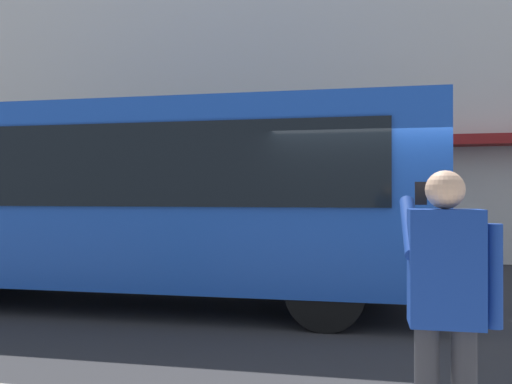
# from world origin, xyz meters

# --- Properties ---
(ground_plane) EXTENTS (60.00, 60.00, 0.00)m
(ground_plane) POSITION_xyz_m (0.00, 0.00, 0.00)
(ground_plane) COLOR #2B2B2D
(building_facade_far) EXTENTS (28.00, 1.55, 12.00)m
(building_facade_far) POSITION_xyz_m (-0.02, -6.80, 5.99)
(building_facade_far) COLOR beige
(building_facade_far) RESTS_ON ground_plane
(red_bus) EXTENTS (9.05, 2.54, 3.08)m
(red_bus) POSITION_xyz_m (3.62, -0.37, 1.68)
(red_bus) COLOR #1947AD
(red_bus) RESTS_ON ground_plane
(pedestrian_photographer) EXTENTS (0.53, 0.52, 1.70)m
(pedestrian_photographer) POSITION_xyz_m (-0.32, 4.23, 1.14)
(pedestrian_photographer) COLOR #2D2D33
(pedestrian_photographer) RESTS_ON sidewalk_curb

